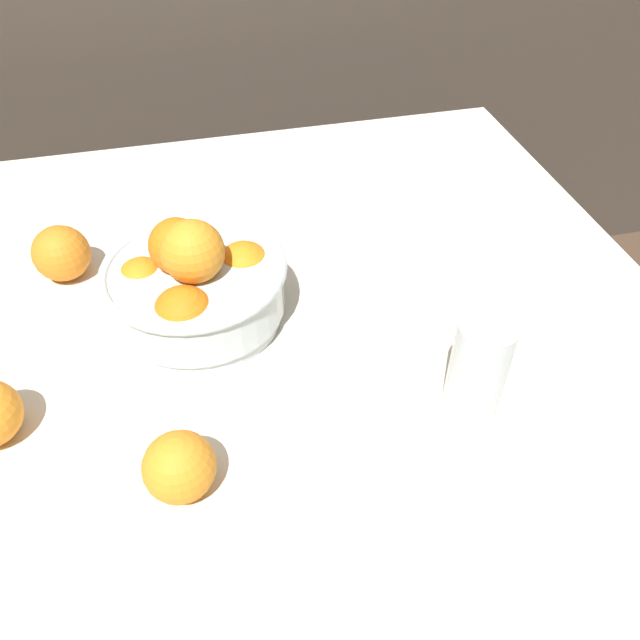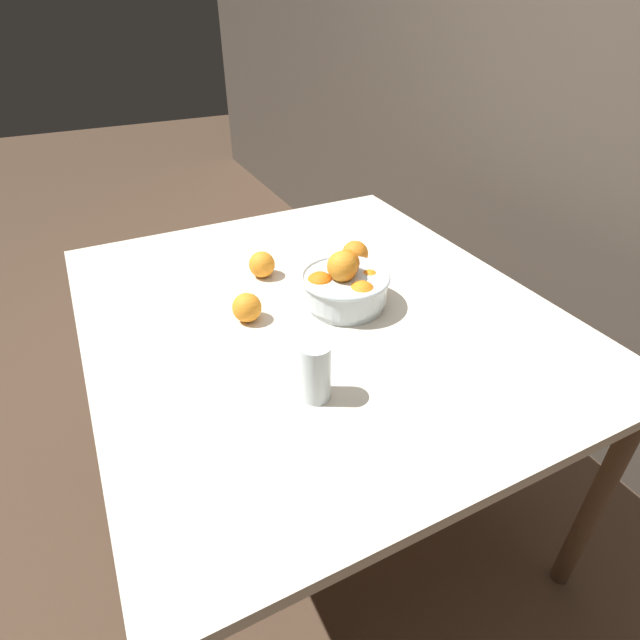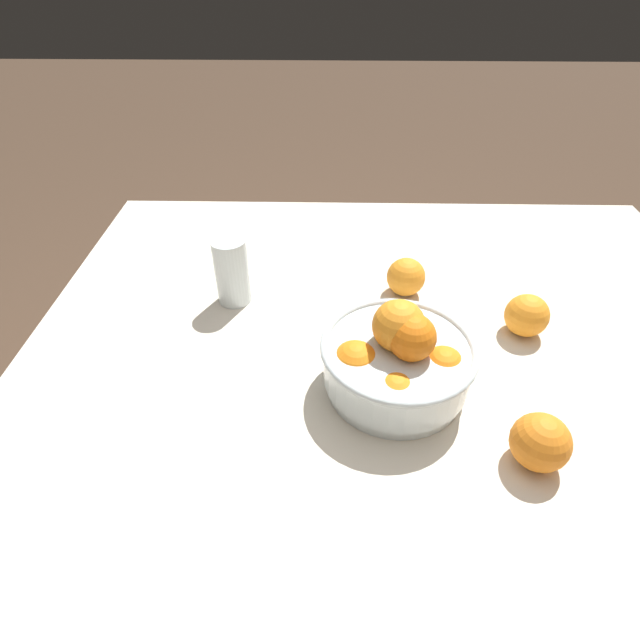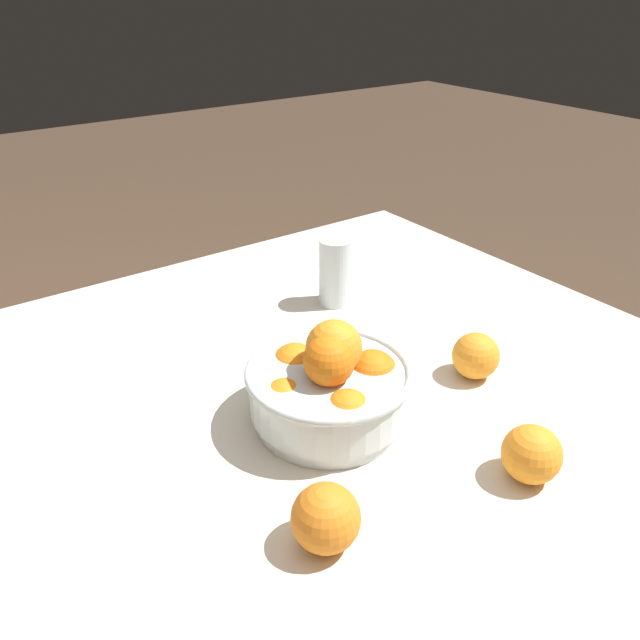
% 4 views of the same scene
% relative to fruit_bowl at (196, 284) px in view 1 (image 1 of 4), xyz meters
% --- Properties ---
extents(ground_plane, '(12.00, 12.00, 0.00)m').
position_rel_fruit_bowl_xyz_m(ground_plane, '(-0.02, -0.07, -0.83)').
color(ground_plane, '#4C3828').
extents(dining_table, '(1.33, 1.17, 0.78)m').
position_rel_fruit_bowl_xyz_m(dining_table, '(-0.02, -0.07, -0.13)').
color(dining_table, beige).
rests_on(dining_table, ground_plane).
extents(fruit_bowl, '(0.24, 0.24, 0.16)m').
position_rel_fruit_bowl_xyz_m(fruit_bowl, '(0.00, 0.00, 0.00)').
color(fruit_bowl, silver).
rests_on(fruit_bowl, dining_table).
extents(juice_glass, '(0.06, 0.06, 0.13)m').
position_rel_fruit_bowl_xyz_m(juice_glass, '(0.29, -0.23, 0.00)').
color(juice_glass, '#F4A314').
rests_on(juice_glass, dining_table).
extents(orange_loose_front, '(0.08, 0.08, 0.08)m').
position_rel_fruit_bowl_xyz_m(orange_loose_front, '(-0.18, 0.14, -0.02)').
color(orange_loose_front, orange).
rests_on(orange_loose_front, dining_table).
extents(orange_loose_aside, '(0.08, 0.08, 0.08)m').
position_rel_fruit_bowl_xyz_m(orange_loose_aside, '(-0.04, -0.26, -0.02)').
color(orange_loose_aside, orange).
rests_on(orange_loose_aside, dining_table).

